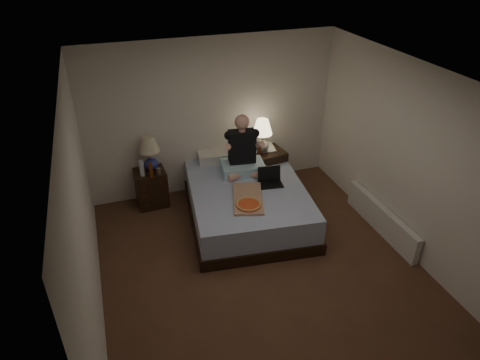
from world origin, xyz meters
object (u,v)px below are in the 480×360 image
object	(u,v)px
laptop	(271,178)
beer_bottle_right	(259,149)
nightstand_left	(152,188)
radiator	(381,219)
soda_can	(159,171)
water_bottle	(142,168)
beer_bottle_left	(151,170)
nightstand_right	(267,169)
pizza_box	(249,205)
bed	(246,201)
person	(243,145)
lamp_left	(150,153)
lamp_right	(262,136)

from	to	relation	value
laptop	beer_bottle_right	bearing A→B (deg)	91.89
nightstand_left	radiator	distance (m)	3.51
soda_can	laptop	bearing A→B (deg)	-26.56
water_bottle	beer_bottle_left	distance (m)	0.14
nightstand_right	pizza_box	xyz separation A→B (m)	(-0.77, -1.25, 0.24)
beer_bottle_left	radiator	world-z (taller)	beer_bottle_left
nightstand_right	water_bottle	distance (m)	2.06
bed	person	xyz separation A→B (m)	(0.07, 0.39, 0.74)
bed	beer_bottle_right	size ratio (longest dim) A/B	9.53
bed	lamp_left	bearing A→B (deg)	153.37
laptop	pizza_box	xyz separation A→B (m)	(-0.51, -0.46, -0.08)
bed	soda_can	xyz separation A→B (m)	(-1.18, 0.66, 0.37)
lamp_left	person	bearing A→B (deg)	-18.54
laptop	beer_bottle_left	bearing A→B (deg)	164.23
lamp_left	pizza_box	distance (m)	1.80
lamp_left	nightstand_left	bearing A→B (deg)	-131.52
bed	nightstand_left	world-z (taller)	nightstand_left
bed	person	world-z (taller)	person
nightstand_right	nightstand_left	bearing A→B (deg)	169.96
nightstand_right	lamp_right	xyz separation A→B (m)	(-0.09, 0.01, 0.62)
nightstand_left	beer_bottle_left	size ratio (longest dim) A/B	2.60
nightstand_right	beer_bottle_left	bearing A→B (deg)	174.99
lamp_right	beer_bottle_left	size ratio (longest dim) A/B	2.43
lamp_left	person	xyz separation A→B (m)	(1.34, -0.45, 0.13)
lamp_left	beer_bottle_left	world-z (taller)	lamp_left
bed	soda_can	bearing A→B (deg)	157.87
bed	lamp_left	size ratio (longest dim) A/B	3.91
nightstand_right	water_bottle	xyz separation A→B (m)	(-2.02, 0.00, 0.38)
nightstand_left	lamp_right	size ratio (longest dim) A/B	1.07
water_bottle	person	distance (m)	1.55
beer_bottle_left	beer_bottle_right	distance (m)	1.72
lamp_left	laptop	xyz separation A→B (m)	(1.61, -0.94, -0.21)
nightstand_left	radiator	world-z (taller)	nightstand_left
soda_can	pizza_box	size ratio (longest dim) A/B	0.13
soda_can	laptop	world-z (taller)	laptop
lamp_left	soda_can	distance (m)	0.30
nightstand_right	lamp_left	bearing A→B (deg)	168.48
lamp_left	pizza_box	bearing A→B (deg)	-52.02
beer_bottle_left	pizza_box	size ratio (longest dim) A/B	0.30
beer_bottle_right	beer_bottle_left	bearing A→B (deg)	178.92
lamp_left	lamp_right	distance (m)	1.78
bed	radiator	distance (m)	1.98
lamp_left	beer_bottle_left	size ratio (longest dim) A/B	2.43
nightstand_right	lamp_left	xyz separation A→B (m)	(-1.86, 0.15, 0.53)
nightstand_right	beer_bottle_right	bearing A→B (deg)	-159.92
nightstand_right	lamp_right	distance (m)	0.63
person	laptop	size ratio (longest dim) A/B	2.74
soda_can	laptop	xyz separation A→B (m)	(1.52, -0.76, 0.02)
bed	beer_bottle_left	xyz separation A→B (m)	(-1.30, 0.63, 0.44)
nightstand_right	soda_can	size ratio (longest dim) A/B	6.87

